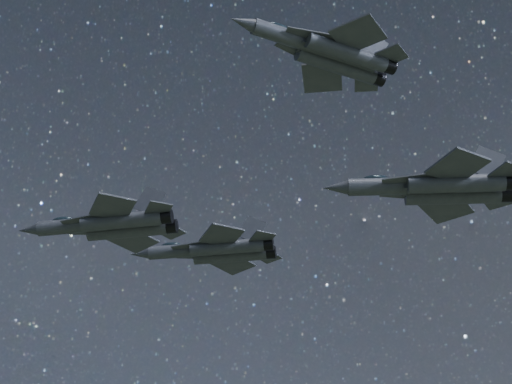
{
  "coord_description": "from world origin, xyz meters",
  "views": [
    {
      "loc": [
        -7.13,
        -74.77,
        111.17
      ],
      "look_at": [
        -1.16,
        -1.06,
        157.83
      ],
      "focal_mm": 60.0,
      "sensor_mm": 36.0,
      "label": 1
    }
  ],
  "objects": [
    {
      "name": "jet_slot",
      "position": [
        16.37,
        -5.85,
        156.25
      ],
      "size": [
        19.68,
        13.72,
        4.95
      ],
      "rotation": [
        0.0,
        0.0,
        -0.13
      ],
      "color": "#31343D"
    },
    {
      "name": "jet_left",
      "position": [
        -4.48,
        17.28,
        160.81
      ],
      "size": [
        19.01,
        12.99,
        4.77
      ],
      "rotation": [
        0.0,
        0.0,
        -0.23
      ],
      "color": "#31343D"
    },
    {
      "name": "jet_lead",
      "position": [
        -16.02,
        4.28,
        156.38
      ],
      "size": [
        18.26,
        12.42,
        4.59
      ],
      "rotation": [
        0.0,
        0.0,
        -0.25
      ],
      "color": "#31343D"
    },
    {
      "name": "jet_right",
      "position": [
        3.49,
        -20.26,
        160.07
      ],
      "size": [
        15.73,
        10.46,
        4.0
      ],
      "rotation": [
        0.0,
        0.0,
        0.36
      ],
      "color": "#31343D"
    }
  ]
}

